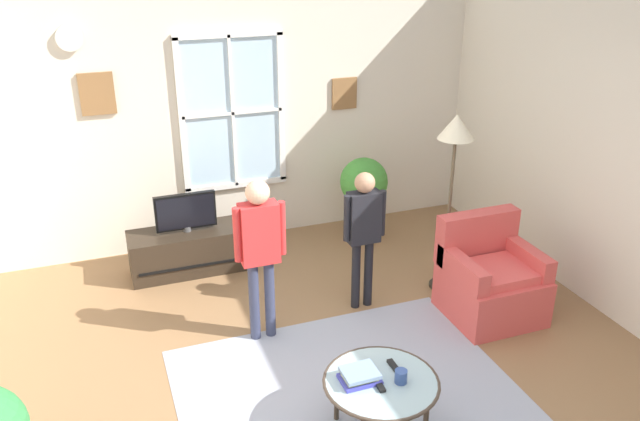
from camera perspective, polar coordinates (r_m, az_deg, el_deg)
ground_plane at (r=4.81m, az=2.02°, el=-17.08°), size 5.88×6.58×0.02m
back_wall at (r=6.78m, az=-7.70°, el=9.12°), size 5.28×0.17×2.92m
area_rug at (r=4.91m, az=2.58°, el=-15.94°), size 2.45×1.99×0.01m
tv_stand at (r=6.51m, az=-11.57°, el=-3.50°), size 1.15×0.46×0.43m
television at (r=6.33m, az=-11.87°, el=-0.12°), size 0.59×0.08×0.39m
armchair at (r=5.83m, az=14.86°, el=-6.02°), size 0.76×0.74×0.87m
coffee_table at (r=4.36m, az=5.45°, el=-15.11°), size 0.77×0.77×0.44m
book_stack at (r=4.31m, az=3.57°, el=-14.45°), size 0.26×0.20×0.08m
cup at (r=4.32m, az=7.21°, el=-14.43°), size 0.08×0.08×0.09m
remote_near_books at (r=4.46m, az=6.58°, el=-13.58°), size 0.04×0.14×0.02m
remote_near_cup at (r=4.30m, az=5.27°, el=-15.17°), size 0.05×0.14×0.02m
person_red_shirt at (r=5.07m, az=-5.39°, el=-2.86°), size 0.42×0.19×1.40m
person_black_shirt at (r=5.53m, az=3.90°, el=-1.30°), size 0.39×0.18×1.28m
potted_plant_by_window at (r=6.89m, az=3.91°, el=2.01°), size 0.51×0.51×0.93m
floor_lamp at (r=5.74m, az=11.91°, el=5.72°), size 0.32×0.32×1.69m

